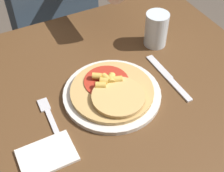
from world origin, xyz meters
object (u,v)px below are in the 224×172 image
object	(u,v)px
drinking_glass	(156,29)
knife	(169,78)
dining_table	(125,119)
pizza	(113,91)
fork	(50,118)
plate	(112,94)

from	to	relation	value
drinking_glass	knife	bearing A→B (deg)	-107.88
dining_table	pizza	bearing A→B (deg)	164.34
pizza	drinking_glass	bearing A→B (deg)	32.62
pizza	knife	bearing A→B (deg)	-3.56
pizza	knife	world-z (taller)	pizza
fork	drinking_glass	xyz separation A→B (m)	(0.43, 0.15, 0.06)
plate	fork	size ratio (longest dim) A/B	1.60
fork	knife	world-z (taller)	same
dining_table	pizza	world-z (taller)	pizza
plate	pizza	distance (m)	0.02
dining_table	fork	bearing A→B (deg)	175.82
pizza	drinking_glass	size ratio (longest dim) A/B	2.05
pizza	fork	size ratio (longest dim) A/B	1.36
pizza	knife	distance (m)	0.19
plate	fork	distance (m)	0.19
drinking_glass	dining_table	bearing A→B (deg)	-141.04
dining_table	knife	world-z (taller)	knife
pizza	fork	distance (m)	0.19
knife	drinking_glass	distance (m)	0.18
plate	drinking_glass	distance (m)	0.29
plate	knife	world-z (taller)	plate
plate	fork	world-z (taller)	plate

